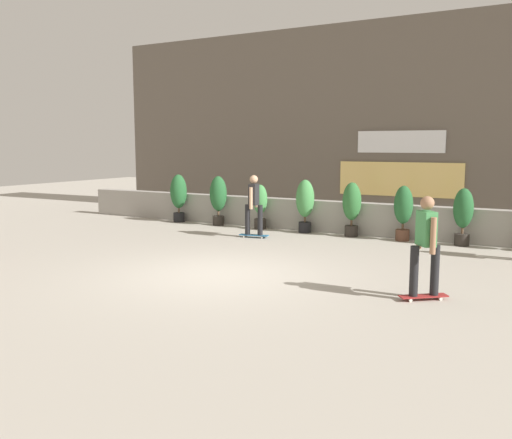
{
  "coord_description": "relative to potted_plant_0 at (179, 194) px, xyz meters",
  "views": [
    {
      "loc": [
        5.75,
        -8.78,
        2.5
      ],
      "look_at": [
        0.0,
        1.5,
        0.9
      ],
      "focal_mm": 38.6,
      "sensor_mm": 36.0,
      "label": 1
    }
  ],
  "objects": [
    {
      "name": "potted_plant_5",
      "position": [
        7.31,
        -0.0,
        -0.07
      ],
      "size": [
        0.49,
        0.49,
        1.45
      ],
      "color": "brown",
      "rests_on": "ground"
    },
    {
      "name": "potted_plant_0",
      "position": [
        0.0,
        0.0,
        0.0
      ],
      "size": [
        0.54,
        0.54,
        1.55
      ],
      "color": "black",
      "rests_on": "ground"
    },
    {
      "name": "potted_plant_6",
      "position": [
        8.79,
        0.0,
        -0.08
      ],
      "size": [
        0.48,
        0.48,
        1.44
      ],
      "color": "#2D2823",
      "rests_on": "ground"
    },
    {
      "name": "skater_by_wall_right",
      "position": [
        3.66,
        -1.49,
        0.03
      ],
      "size": [
        0.82,
        0.55,
        1.7
      ],
      "color": "#266699",
      "rests_on": "ground"
    },
    {
      "name": "potted_plant_3",
      "position": [
        4.5,
        -0.0,
        -0.02
      ],
      "size": [
        0.52,
        0.52,
        1.52
      ],
      "color": "black",
      "rests_on": "ground"
    },
    {
      "name": "potted_plant_1",
      "position": [
        1.54,
        -0.0,
        -0.01
      ],
      "size": [
        0.53,
        0.53,
        1.54
      ],
      "color": "#2D2823",
      "rests_on": "ground"
    },
    {
      "name": "planter_wall",
      "position": [
        5.16,
        0.45,
        -0.46
      ],
      "size": [
        18.0,
        0.4,
        0.9
      ],
      "primitive_type": "cube",
      "color": "gray",
      "rests_on": "ground"
    },
    {
      "name": "skater_mid_plaza",
      "position": [
        9.05,
        -5.42,
        0.03
      ],
      "size": [
        0.75,
        0.66,
        1.7
      ],
      "color": "maroon",
      "rests_on": "ground"
    },
    {
      "name": "potted_plant_4",
      "position": [
        5.9,
        -0.0,
        -0.04
      ],
      "size": [
        0.51,
        0.51,
        1.49
      ],
      "color": "#2D2823",
      "rests_on": "ground"
    },
    {
      "name": "building_backdrop",
      "position": [
        5.16,
        4.45,
        2.34
      ],
      "size": [
        20.0,
        2.08,
        6.5
      ],
      "color": "#60564C",
      "rests_on": "ground"
    },
    {
      "name": "ground_plane",
      "position": [
        5.16,
        -5.55,
        -0.91
      ],
      "size": [
        48.0,
        48.0,
        0.0
      ],
      "primitive_type": "plane",
      "color": "#A8A093"
    },
    {
      "name": "potted_plant_2",
      "position": [
        3.04,
        0.0,
        -0.16
      ],
      "size": [
        0.43,
        0.43,
        1.33
      ],
      "color": "#2D2823",
      "rests_on": "ground"
    }
  ]
}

